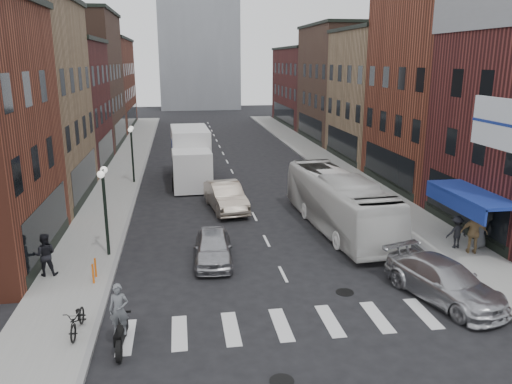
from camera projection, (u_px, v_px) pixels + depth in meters
ground at (288, 285)px, 19.80m from camera, size 160.00×160.00×0.00m
sidewalk_left at (124, 171)px, 39.54m from camera, size 3.00×74.00×0.15m
sidewalk_right at (331, 165)px, 42.05m from camera, size 3.00×74.00×0.15m
curb_left at (143, 172)px, 39.78m from camera, size 0.20×74.00×0.16m
curb_right at (314, 166)px, 41.85m from camera, size 0.20×74.00×0.16m
crosswalk_stripes at (307, 323)px, 16.94m from camera, size 12.00×2.20×0.01m
bldg_left_mid_b at (38, 106)px, 39.19m from camera, size 10.30×10.20×10.30m
bldg_left_far_a at (65, 81)px, 49.31m from camera, size 10.30×12.20×13.30m
bldg_left_far_b at (90, 84)px, 62.94m from camera, size 10.30×16.20×11.30m
bldg_right_mid_a at (463, 83)px, 33.55m from camera, size 10.30×10.20×14.30m
bldg_right_mid_b at (398, 95)px, 43.49m from camera, size 10.30×10.20×11.30m
bldg_right_far_a at (355, 84)px, 53.86m from camera, size 10.30×12.20×12.30m
bldg_right_far_b at (320, 86)px, 67.49m from camera, size 10.30×16.20×10.30m
awning_blue at (468, 195)px, 22.83m from camera, size 1.80×5.00×0.78m
billboard_sign at (498, 125)px, 19.97m from camera, size 1.52×3.00×3.70m
streetlamp_near at (104, 195)px, 21.78m from camera, size 0.32×1.22×4.11m
streetlamp_far at (132, 144)px, 35.15m from camera, size 0.32×1.22×4.11m
bike_rack at (94, 271)px, 19.78m from camera, size 0.08×0.68×0.80m
box_truck at (191, 156)px, 36.15m from camera, size 2.84×8.74×3.77m
motorcycle_rider at (120, 319)px, 15.16m from camera, size 0.62×2.13×2.17m
transit_bus at (339, 202)px, 25.96m from camera, size 3.19×10.73×2.95m
sedan_left_near at (213, 247)px, 21.86m from camera, size 1.86×4.13×1.38m
sedan_left_far at (226, 196)px, 29.45m from camera, size 2.41×5.20×1.65m
curb_car at (444, 281)px, 18.43m from camera, size 3.44×5.42×1.46m
parked_bicycle at (78, 320)px, 15.93m from camera, size 0.67×1.76×0.91m
ped_left_solo at (45, 255)px, 20.11m from camera, size 0.88×0.53×1.78m
ped_right_a at (457, 232)px, 23.12m from camera, size 1.00×0.52×1.52m
ped_right_b at (474, 233)px, 22.41m from camera, size 1.27×0.95×1.94m
ped_right_c at (480, 230)px, 23.12m from camera, size 1.01×0.86×1.75m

